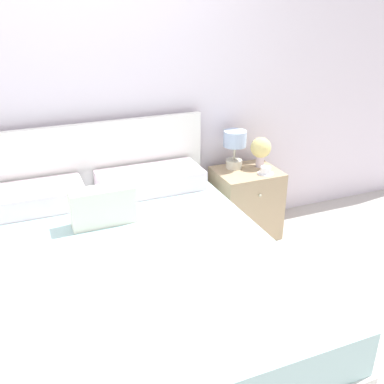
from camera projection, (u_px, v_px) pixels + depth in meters
The scene contains 7 objects.
ground_plane at pixel (92, 250), 3.58m from camera, with size 12.00×12.00×0.00m, color #BCB7B2.
wall_back at pixel (73, 84), 3.11m from camera, with size 8.00×0.06×2.60m.
bed at pixel (120, 287), 2.63m from camera, with size 1.82×2.10×1.04m.
nightstand at pixel (246, 203), 3.70m from camera, with size 0.50×0.44×0.58m.
table_lamp at pixel (235, 144), 3.56m from camera, with size 0.18×0.18×0.31m.
flower_vase at pixel (261, 149), 3.61m from camera, with size 0.17×0.17×0.25m.
teacup at pixel (266, 171), 3.51m from camera, with size 0.13×0.13×0.06m.
Camera 1 is at (-0.44, -3.15, 1.89)m, focal length 42.00 mm.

